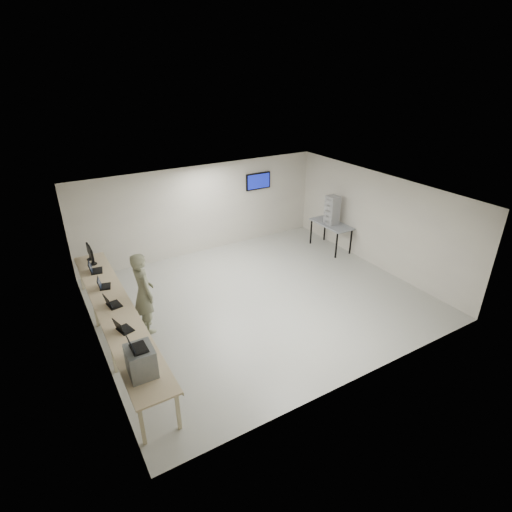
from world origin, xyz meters
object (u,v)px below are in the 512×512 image
soldier (144,293)px  side_table (331,225)px  workbench (116,311)px  equipment_box (141,361)px

soldier → side_table: bearing=-83.7°
soldier → workbench: bearing=99.9°
workbench → equipment_box: equipment_box is taller
soldier → side_table: 6.64m
workbench → soldier: (0.67, 0.18, 0.14)m
equipment_box → soldier: 2.55m
equipment_box → soldier: (0.74, 2.44, -0.19)m
equipment_box → side_table: (7.25, 3.74, -0.34)m
workbench → side_table: (7.19, 1.49, -0.01)m
soldier → side_table: size_ratio=1.30×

